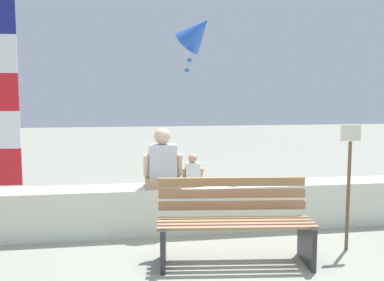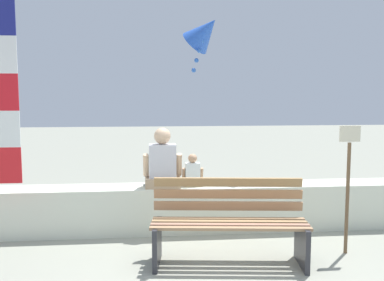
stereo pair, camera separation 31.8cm
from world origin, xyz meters
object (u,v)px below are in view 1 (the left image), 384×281
object	(u,v)px
park_bench	(235,224)
kite_blue	(197,32)
person_adult	(163,164)
person_child	(193,173)
sign_post	(349,178)

from	to	relation	value
park_bench	kite_blue	distance (m)	4.40
person_adult	person_child	size ratio (longest dim) A/B	1.81
park_bench	person_adult	world-z (taller)	person_adult
person_adult	person_child	distance (m)	0.42
sign_post	person_child	bearing A→B (deg)	148.85
park_bench	kite_blue	size ratio (longest dim) A/B	1.47
park_bench	person_adult	bearing A→B (deg)	120.89
person_child	kite_blue	bearing A→B (deg)	79.27
kite_blue	sign_post	distance (m)	4.22
kite_blue	person_adult	bearing A→B (deg)	-109.29
park_bench	person_child	xyz separation A→B (m)	(-0.28, 1.13, 0.35)
park_bench	sign_post	distance (m)	1.45
sign_post	person_adult	bearing A→B (deg)	154.00
person_child	sign_post	xyz separation A→B (m)	(1.66, -1.00, 0.09)
person_child	sign_post	distance (m)	1.94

